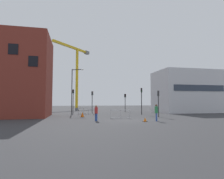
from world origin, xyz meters
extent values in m
plane|color=#333335|center=(0.00, 0.00, 0.00)|extent=(160.00, 160.00, 0.00)
cube|color=maroon|center=(-12.94, 7.13, 5.57)|extent=(7.53, 7.54, 11.14)
cube|color=black|center=(-12.94, 3.33, 8.30)|extent=(1.10, 0.06, 1.30)
cube|color=black|center=(-10.68, 3.33, 6.93)|extent=(1.10, 0.06, 1.30)
cube|color=silver|center=(16.18, 12.57, 4.03)|extent=(12.04, 7.50, 8.06)
cube|color=#2D3847|center=(16.18, 8.78, 4.52)|extent=(10.11, 0.08, 1.10)
cylinder|color=gold|center=(-4.65, 44.71, 10.03)|extent=(0.90, 0.90, 20.06)
cube|color=gold|center=(-6.59, 42.63, 20.46)|extent=(11.58, 12.38, 0.70)
cube|color=slate|center=(-1.11, 48.52, 20.46)|extent=(2.10, 2.14, 1.10)
cylinder|color=#2D2D30|center=(-6.11, 11.72, 3.80)|extent=(0.14, 0.14, 7.59)
cube|color=#2D2D30|center=(-5.25, 11.39, 7.49)|extent=(1.76, 0.75, 0.10)
ellipsoid|color=silver|center=(-4.39, 11.06, 7.47)|extent=(0.44, 0.24, 0.16)
cylinder|color=black|center=(4.42, 15.90, 1.47)|extent=(0.12, 0.12, 2.93)
cube|color=black|center=(4.42, 15.90, 3.28)|extent=(0.37, 0.36, 0.70)
sphere|color=red|center=(4.55, 15.79, 3.50)|extent=(0.11, 0.11, 0.11)
sphere|color=#3C2905|center=(4.55, 15.79, 3.28)|extent=(0.11, 0.11, 0.11)
sphere|color=#07330F|center=(4.55, 15.79, 3.06)|extent=(0.11, 0.11, 0.11)
cylinder|color=black|center=(-5.88, 14.24, 1.79)|extent=(0.12, 0.12, 3.58)
cube|color=black|center=(-5.88, 14.24, 3.93)|extent=(0.30, 0.33, 0.70)
sphere|color=#390605|center=(-5.92, 14.07, 4.15)|extent=(0.11, 0.11, 0.11)
sphere|color=#3C2905|center=(-5.92, 14.07, 3.93)|extent=(0.11, 0.11, 0.11)
sphere|color=green|center=(-5.92, 14.07, 3.71)|extent=(0.11, 0.11, 0.11)
cylinder|color=#2D2D30|center=(-2.53, 13.07, 1.61)|extent=(0.12, 0.12, 3.23)
cube|color=#2D2D30|center=(-2.53, 13.07, 3.58)|extent=(0.31, 0.28, 0.70)
sphere|color=red|center=(-2.36, 13.04, 3.80)|extent=(0.11, 0.11, 0.11)
sphere|color=#3C2905|center=(-2.36, 13.04, 3.58)|extent=(0.11, 0.11, 0.11)
sphere|color=#07330F|center=(-2.36, 13.04, 3.36)|extent=(0.11, 0.11, 0.11)
cylinder|color=black|center=(4.95, 8.14, 1.79)|extent=(0.12, 0.12, 3.58)
cube|color=black|center=(4.95, 8.14, 3.93)|extent=(0.30, 0.33, 0.70)
sphere|color=#390605|center=(4.91, 7.97, 4.15)|extent=(0.11, 0.11, 0.11)
sphere|color=#3C2905|center=(4.91, 7.97, 3.93)|extent=(0.11, 0.11, 0.11)
sphere|color=green|center=(4.91, 7.97, 3.71)|extent=(0.11, 0.11, 0.11)
cylinder|color=#2D2D30|center=(5.44, 3.11, 1.42)|extent=(0.12, 0.12, 2.85)
cube|color=#2D2D30|center=(5.44, 3.11, 3.20)|extent=(0.32, 0.34, 0.70)
sphere|color=#390605|center=(5.49, 3.28, 3.42)|extent=(0.11, 0.11, 0.11)
sphere|color=#F2A514|center=(5.49, 3.28, 3.20)|extent=(0.11, 0.11, 0.11)
sphere|color=#07330F|center=(5.49, 3.28, 2.98)|extent=(0.11, 0.11, 0.11)
cylinder|color=#33519E|center=(-3.53, -0.36, 0.40)|extent=(0.14, 0.14, 0.80)
cylinder|color=#33519E|center=(-3.42, -0.53, 0.40)|extent=(0.14, 0.14, 0.80)
cylinder|color=red|center=(-3.47, -0.44, 1.13)|extent=(0.34, 0.34, 0.67)
sphere|color=#8C6647|center=(-3.47, -0.44, 1.57)|extent=(0.22, 0.22, 0.22)
cylinder|color=#33519E|center=(2.76, -1.83, 0.42)|extent=(0.14, 0.14, 0.85)
cylinder|color=#33519E|center=(2.71, -2.02, 0.42)|extent=(0.14, 0.14, 0.85)
cylinder|color=#2D844C|center=(2.73, -1.92, 1.20)|extent=(0.34, 0.34, 0.71)
sphere|color=brown|center=(2.73, -1.92, 1.67)|extent=(0.23, 0.23, 0.23)
cube|color=#9EA0A5|center=(-0.30, 1.60, 1.05)|extent=(2.57, 0.11, 0.06)
cube|color=#9EA0A5|center=(-0.30, 1.60, 0.10)|extent=(2.57, 0.11, 0.06)
cylinder|color=#9EA0A5|center=(-1.46, 1.57, 0.53)|extent=(0.04, 0.04, 1.05)
cylinder|color=#9EA0A5|center=(-0.30, 1.60, 0.53)|extent=(0.04, 0.04, 1.05)
cylinder|color=#9EA0A5|center=(0.86, 1.62, 0.53)|extent=(0.04, 0.04, 1.05)
cube|color=gray|center=(-4.23, 10.18, 1.05)|extent=(1.85, 0.14, 0.06)
cube|color=gray|center=(-4.23, 10.18, 0.10)|extent=(1.85, 0.14, 0.06)
cylinder|color=gray|center=(-5.06, 10.22, 0.53)|extent=(0.04, 0.04, 1.05)
cylinder|color=gray|center=(-4.23, 10.18, 0.53)|extent=(0.04, 0.04, 1.05)
cylinder|color=gray|center=(-3.40, 10.14, 0.53)|extent=(0.04, 0.04, 1.05)
cube|color=black|center=(1.37, -2.11, 0.01)|extent=(0.46, 0.46, 0.03)
cone|color=orange|center=(1.37, -2.11, 0.23)|extent=(0.35, 0.35, 0.46)
cube|color=black|center=(-4.64, 5.10, 0.01)|extent=(0.67, 0.67, 0.03)
cone|color=#E55B0F|center=(-4.64, 5.10, 0.34)|extent=(0.51, 0.51, 0.68)
camera|label=1|loc=(-5.93, -20.19, 2.04)|focal=29.70mm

